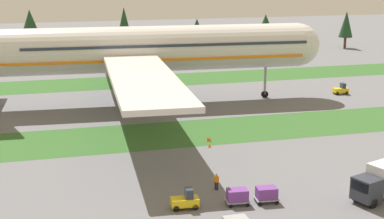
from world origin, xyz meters
name	(u,v)px	position (x,y,z in m)	size (l,w,h in m)	color
grass_strip_near	(195,132)	(0.00, 35.89, 0.00)	(320.00, 12.53, 0.01)	#336028
grass_strip_far	(146,81)	(0.00, 72.95, 0.00)	(320.00, 12.53, 0.01)	#336028
airliner	(138,49)	(-4.61, 54.51, 9.09)	(62.58, 77.36, 25.33)	silver
baggage_tug	(186,200)	(-7.54, 11.69, 0.81)	(2.70, 1.51, 1.97)	yellow
cargo_dolly_lead	(237,196)	(-2.53, 11.29, 0.92)	(2.31, 1.67, 1.55)	#A3A3A8
cargo_dolly_second	(267,193)	(0.36, 11.05, 0.92)	(2.31, 1.67, 1.55)	#A3A3A8
catering_truck	(384,180)	(11.74, 9.03, 1.95)	(7.32, 4.50, 3.58)	#2D333D
pushback_tractor	(341,90)	(31.33, 52.37, 0.81)	(2.67, 1.45, 1.97)	yellow
ground_crew_marshaller	(216,181)	(-3.36, 15.35, 0.95)	(0.45, 0.40, 1.74)	black
taxiway_marker_0	(210,145)	(-0.02, 29.01, 0.25)	(0.44, 0.44, 0.50)	orange
taxiway_marker_1	(208,139)	(0.53, 31.57, 0.30)	(0.44, 0.44, 0.61)	orange
taxiway_marker_2	(210,139)	(0.74, 31.44, 0.29)	(0.44, 0.44, 0.58)	orange
distant_tree_line	(130,27)	(2.30, 107.06, 7.00)	(169.78, 10.26, 12.04)	#4C3823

